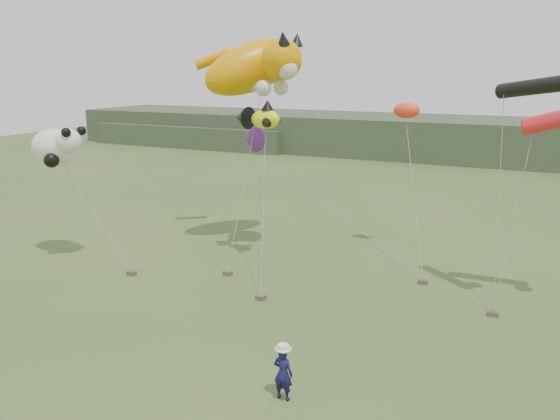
# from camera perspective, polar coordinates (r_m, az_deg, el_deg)

# --- Properties ---
(ground) EXTENTS (120.00, 120.00, 0.00)m
(ground) POSITION_cam_1_polar(r_m,az_deg,el_deg) (18.22, -2.47, -14.29)
(ground) COLOR #385123
(ground) RESTS_ON ground
(headland) EXTENTS (90.00, 13.00, 4.00)m
(headland) POSITION_cam_1_polar(r_m,az_deg,el_deg) (60.16, 15.04, 7.31)
(headland) COLOR #2D3D28
(headland) RESTS_ON ground
(festival_attendant) EXTENTS (0.57, 0.39, 1.54)m
(festival_attendant) POSITION_cam_1_polar(r_m,az_deg,el_deg) (15.42, 0.32, -16.71)
(festival_attendant) COLOR #141246
(festival_attendant) RESTS_ON ground
(sandbag_anchors) EXTENTS (15.14, 4.75, 0.19)m
(sandbag_anchors) POSITION_cam_1_polar(r_m,az_deg,el_deg) (22.74, 2.18, -8.00)
(sandbag_anchors) COLOR brown
(sandbag_anchors) RESTS_ON ground
(cat_kite) EXTENTS (6.68, 5.65, 3.80)m
(cat_kite) POSITION_cam_1_polar(r_m,az_deg,el_deg) (26.84, -2.33, 14.77)
(cat_kite) COLOR #DD8D00
(cat_kite) RESTS_ON ground
(fish_kite) EXTENTS (2.74, 1.81, 1.35)m
(fish_kite) POSITION_cam_1_polar(r_m,az_deg,el_deg) (24.71, -2.44, 9.60)
(fish_kite) COLOR #E8F60F
(fish_kite) RESTS_ON ground
(panda_kite) EXTENTS (3.00, 1.94, 1.86)m
(panda_kite) POSITION_cam_1_polar(r_m,az_deg,el_deg) (27.08, -22.20, 6.16)
(panda_kite) COLOR white
(panda_kite) RESTS_ON ground
(misc_kites) EXTENTS (8.23, 2.52, 2.52)m
(misc_kites) POSITION_cam_1_polar(r_m,az_deg,el_deg) (27.05, 3.75, 8.58)
(misc_kites) COLOR #FF361A
(misc_kites) RESTS_ON ground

